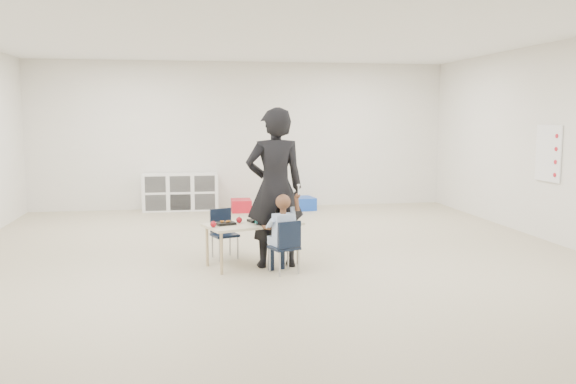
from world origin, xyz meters
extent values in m
plane|color=#BBAF90|center=(0.00, 0.00, 0.00)|extent=(9.00, 9.00, 0.00)
plane|color=white|center=(0.00, 0.00, 2.80)|extent=(9.00, 9.00, 0.00)
cube|color=white|center=(0.00, 4.50, 1.40)|extent=(8.00, 0.02, 2.80)
cube|color=white|center=(0.00, -4.50, 1.40)|extent=(8.00, 0.02, 2.80)
cube|color=beige|center=(-0.31, -0.19, 0.50)|extent=(1.24, 0.90, 0.03)
cube|color=black|center=(-0.24, -0.10, 0.53)|extent=(0.26, 0.22, 0.03)
cube|color=black|center=(-0.64, -0.24, 0.53)|extent=(0.26, 0.22, 0.03)
cube|color=white|center=(-0.25, -0.27, 0.56)|extent=(0.09, 0.09, 0.10)
ellipsoid|color=tan|center=(-0.03, -0.22, 0.54)|extent=(0.09, 0.09, 0.07)
sphere|color=maroon|center=(-0.47, -0.15, 0.55)|extent=(0.07, 0.07, 0.07)
sphere|color=maroon|center=(-0.79, -0.39, 0.55)|extent=(0.07, 0.07, 0.07)
cube|color=white|center=(-1.20, 4.28, 0.35)|extent=(1.40, 0.40, 0.70)
cube|color=white|center=(3.98, 0.60, 1.25)|extent=(0.02, 0.60, 0.80)
imported|color=black|center=(-0.06, -0.28, 0.94)|extent=(0.70, 0.48, 1.87)
cube|color=red|center=(-0.08, 3.94, 0.11)|extent=(0.37, 0.47, 0.23)
cube|color=gold|center=(0.57, 3.94, 0.10)|extent=(0.41, 0.48, 0.21)
cube|color=#1741AD|center=(1.10, 3.98, 0.12)|extent=(0.45, 0.54, 0.24)
camera|label=1|loc=(-1.07, -7.28, 1.78)|focal=38.00mm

